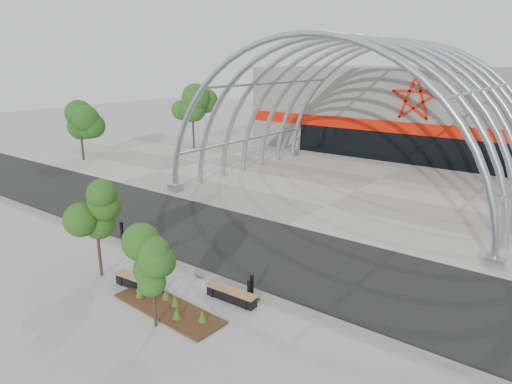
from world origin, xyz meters
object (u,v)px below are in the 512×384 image
at_px(street_tree_0, 95,212).
at_px(bench_1, 231,295).
at_px(street_tree_1, 151,262).
at_px(bollard_2, 144,258).
at_px(bench_0, 139,283).

relative_size(street_tree_0, bench_1, 1.80).
relative_size(street_tree_1, bollard_2, 2.89).
bearing_deg(bollard_2, bench_0, -46.71).
xyz_separation_m(street_tree_1, bench_0, (-2.53, 1.37, -2.13)).
relative_size(street_tree_0, street_tree_1, 1.19).
distance_m(street_tree_0, street_tree_1, 4.89).
bearing_deg(street_tree_0, bench_0, 5.48).
bearing_deg(bench_0, bollard_2, 133.29).
height_order(street_tree_0, street_tree_1, street_tree_0).
distance_m(street_tree_1, bench_0, 3.58).
relative_size(street_tree_1, bench_0, 1.42).
xyz_separation_m(street_tree_1, bollard_2, (-3.64, 2.55, -1.79)).
height_order(street_tree_1, bollard_2, street_tree_1).
relative_size(bench_0, bollard_2, 2.03).
xyz_separation_m(bench_0, bollard_2, (-1.11, 1.17, 0.34)).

